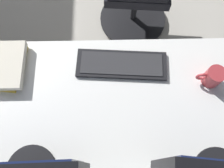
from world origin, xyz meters
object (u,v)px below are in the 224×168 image
(book_stack_near, at_px, (2,66))
(keyboard_spare, at_px, (122,64))
(drawer_pedestal, at_px, (143,130))
(coffee_mug, at_px, (213,77))

(book_stack_near, bearing_deg, keyboard_spare, -179.79)
(drawer_pedestal, distance_m, keyboard_spare, 0.48)
(drawer_pedestal, height_order, keyboard_spare, keyboard_spare)
(coffee_mug, bearing_deg, keyboard_spare, -11.92)
(keyboard_spare, xyz_separation_m, book_stack_near, (0.55, 0.00, 0.02))
(book_stack_near, bearing_deg, drawer_pedestal, 160.24)
(keyboard_spare, height_order, book_stack_near, book_stack_near)
(keyboard_spare, relative_size, coffee_mug, 3.57)
(drawer_pedestal, bearing_deg, book_stack_near, -19.76)
(drawer_pedestal, height_order, book_stack_near, book_stack_near)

